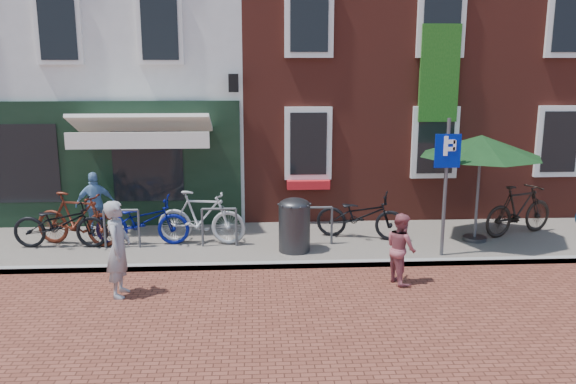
{
  "coord_description": "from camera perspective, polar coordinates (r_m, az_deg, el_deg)",
  "views": [
    {
      "loc": [
        -0.75,
        -10.78,
        3.91
      ],
      "look_at": [
        -0.09,
        0.83,
        1.32
      ],
      "focal_mm": 37.17,
      "sensor_mm": 36.0,
      "label": 1
    }
  ],
  "objects": [
    {
      "name": "ground",
      "position": [
        11.49,
        0.69,
        -7.35
      ],
      "size": [
        80.0,
        80.0,
        0.0
      ],
      "primitive_type": "plane",
      "color": "brown"
    },
    {
      "name": "sidewalk",
      "position": [
        12.99,
        4.66,
        -4.78
      ],
      "size": [
        24.0,
        3.0,
        0.1
      ],
      "primitive_type": "cube",
      "color": "slate",
      "rests_on": "ground"
    },
    {
      "name": "building_stucco",
      "position": [
        18.29,
        -17.21,
        13.86
      ],
      "size": [
        8.0,
        8.0,
        9.0
      ],
      "primitive_type": "cube",
      "color": "silver",
      "rests_on": "ground"
    },
    {
      "name": "building_brick_mid",
      "position": [
        18.02,
        5.75,
        15.96
      ],
      "size": [
        6.0,
        8.0,
        10.0
      ],
      "primitive_type": "cube",
      "color": "maroon",
      "rests_on": "ground"
    },
    {
      "name": "building_brick_right",
      "position": [
        19.84,
        23.74,
        14.68
      ],
      "size": [
        6.0,
        8.0,
        10.0
      ],
      "primitive_type": "cube",
      "color": "maroon",
      "rests_on": "ground"
    },
    {
      "name": "litter_bin",
      "position": [
        12.04,
        0.62,
        -2.89
      ],
      "size": [
        0.64,
        0.64,
        1.17
      ],
      "color": "#2E2E30",
      "rests_on": "sidewalk"
    },
    {
      "name": "parking_sign",
      "position": [
        11.91,
        14.92,
        2.05
      ],
      "size": [
        0.5,
        0.08,
        2.73
      ],
      "color": "#4C4C4F",
      "rests_on": "sidewalk"
    },
    {
      "name": "parasol",
      "position": [
        13.07,
        18.0,
        4.59
      ],
      "size": [
        2.56,
        2.56,
        2.38
      ],
      "color": "#4C4C4F",
      "rests_on": "sidewalk"
    },
    {
      "name": "woman",
      "position": [
        10.39,
        -15.92,
        -5.23
      ],
      "size": [
        0.42,
        0.62,
        1.65
      ],
      "primitive_type": "imported",
      "rotation": [
        0.0,
        0.0,
        1.53
      ],
      "color": "gray",
      "rests_on": "ground"
    },
    {
      "name": "boy",
      "position": [
        10.81,
        10.76,
        -5.3
      ],
      "size": [
        0.64,
        0.74,
        1.28
      ],
      "primitive_type": "imported",
      "rotation": [
        0.0,
        0.0,
        1.87
      ],
      "color": "#9B4B54",
      "rests_on": "ground"
    },
    {
      "name": "cafe_person",
      "position": [
        13.75,
        -17.95,
        -1.1
      ],
      "size": [
        0.9,
        0.56,
        1.42
      ],
      "primitive_type": "imported",
      "rotation": [
        0.0,
        0.0,
        3.41
      ],
      "color": "#6693C3",
      "rests_on": "sidewalk"
    },
    {
      "name": "bicycle_0",
      "position": [
        13.16,
        -20.93,
        -2.82
      ],
      "size": [
        1.97,
        0.76,
        1.02
      ],
      "primitive_type": "imported",
      "rotation": [
        0.0,
        0.0,
        1.53
      ],
      "color": "black",
      "rests_on": "sidewalk"
    },
    {
      "name": "bicycle_1",
      "position": [
        13.16,
        -19.54,
        -2.45
      ],
      "size": [
        1.96,
        1.04,
        1.13
      ],
      "primitive_type": "imported",
      "rotation": [
        0.0,
        0.0,
        1.29
      ],
      "color": "#4F1C10",
      "rests_on": "sidewalk"
    },
    {
      "name": "bicycle_2",
      "position": [
        12.84,
        -13.75,
        -2.7
      ],
      "size": [
        1.96,
        0.71,
        1.02
      ],
      "primitive_type": "imported",
      "rotation": [
        0.0,
        0.0,
        1.55
      ],
      "color": "#050D5D",
      "rests_on": "sidewalk"
    },
    {
      "name": "bicycle_3",
      "position": [
        12.66,
        -8.29,
        -2.42
      ],
      "size": [
        1.95,
        0.87,
        1.13
      ],
      "primitive_type": "imported",
      "rotation": [
        0.0,
        0.0,
        1.39
      ],
      "color": "#9C9C9E",
      "rests_on": "sidewalk"
    },
    {
      "name": "bicycle_4",
      "position": [
        13.01,
        6.98,
        -2.23
      ],
      "size": [
        2.06,
        1.24,
        1.02
      ],
      "primitive_type": "imported",
      "rotation": [
        0.0,
        0.0,
        1.26
      ],
      "color": "black",
      "rests_on": "sidewalk"
    },
    {
      "name": "bicycle_5",
      "position": [
        14.11,
        21.23,
        -1.61
      ],
      "size": [
        1.95,
        1.2,
        1.13
      ],
      "primitive_type": "imported",
      "rotation": [
        0.0,
        0.0,
        1.96
      ],
      "color": "black",
      "rests_on": "sidewalk"
    }
  ]
}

